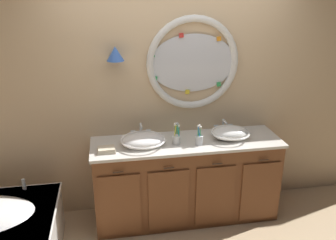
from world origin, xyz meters
TOP-DOWN VIEW (x-y plane):
  - ground_plane at (0.00, 0.00)m, footprint 14.00×14.00m
  - back_wall_assembly at (0.01, 0.59)m, footprint 6.40×0.26m
  - vanity_counter at (0.10, 0.27)m, footprint 1.96×0.60m
  - sink_basin_left at (-0.36, 0.24)m, footprint 0.45×0.45m
  - sink_basin_right at (0.55, 0.24)m, footprint 0.40×0.40m
  - faucet_set_left at (-0.36, 0.46)m, footprint 0.21×0.15m
  - faucet_set_right at (0.55, 0.47)m, footprint 0.21×0.14m
  - toothbrush_holder_left at (-0.02, 0.22)m, footprint 0.09×0.09m
  - toothbrush_holder_right at (0.20, 0.16)m, footprint 0.08×0.08m
  - soap_dispenser at (0.01, 0.36)m, footprint 0.05×0.06m
  - folded_hand_towel at (-0.72, 0.15)m, footprint 0.17×0.14m

SIDE VIEW (x-z plane):
  - ground_plane at x=0.00m, z-range 0.00..0.00m
  - vanity_counter at x=0.10m, z-range 0.00..0.90m
  - folded_hand_towel at x=-0.72m, z-range 0.90..0.94m
  - toothbrush_holder_left at x=-0.02m, z-range 0.84..1.06m
  - faucet_set_right at x=0.55m, z-range 0.89..1.02m
  - sink_basin_left at x=-0.36m, z-range 0.90..1.01m
  - toothbrush_holder_right at x=0.20m, z-range 0.85..1.07m
  - faucet_set_left at x=-0.36m, z-range 0.88..1.04m
  - sink_basin_right at x=0.55m, z-range 0.90..1.04m
  - soap_dispenser at x=0.01m, z-range 0.89..1.07m
  - back_wall_assembly at x=0.01m, z-range 0.02..2.62m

